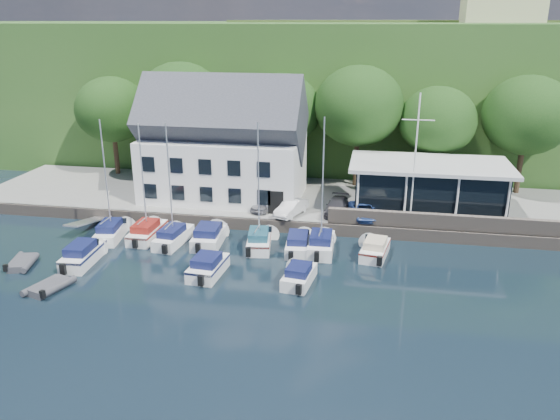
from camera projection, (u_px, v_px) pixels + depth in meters
The scene contains 33 objects.
ground at pixel (263, 297), 34.17m from camera, with size 180.00×180.00×0.00m, color black.
quay at pixel (302, 202), 50.26m from camera, with size 60.00×13.00×1.00m, color gray.
quay_face at pixel (291, 227), 44.22m from camera, with size 60.00×0.30×1.00m, color #695E54.
hillside at pixel (340, 74), 89.12m from camera, with size 160.00×75.00×16.00m, color #2D5720.
field_patch at pixel (393, 21), 92.53m from camera, with size 50.00×30.00×0.30m, color #596633.
harbor_building at pixel (224, 150), 48.89m from camera, with size 14.40×8.20×8.70m, color white, non-canonical shape.
club_pavilion at pixel (428, 186), 46.19m from camera, with size 13.20×7.20×4.10m, color black, non-canonical shape.
seawall at pixel (444, 222), 42.23m from camera, with size 18.00×0.50×1.20m, color #695E54.
gangway at pixel (91, 229), 45.27m from camera, with size 1.20×6.00×1.40m, color silver, non-canonical shape.
car_silver at pixel (265, 203), 46.53m from camera, with size 1.36×3.39×1.15m, color #A2A2A7.
car_white at pixel (291, 207), 45.32m from camera, with size 1.35×3.86×1.27m, color silver.
car_dgrey at pixel (337, 206), 45.69m from camera, with size 1.70×4.19×1.22m, color #333238.
car_blue at pixel (364, 210), 44.71m from camera, with size 1.46×3.70×1.27m, color #2E4A8D.
flagpole at pixel (415, 159), 42.37m from camera, with size 2.46×0.20×10.25m, color white, non-canonical shape.
tree_0 at pixel (113, 126), 56.13m from camera, with size 7.35×7.35×10.05m, color #143810, non-canonical shape.
tree_1 at pixel (182, 122), 54.08m from camera, with size 8.51×8.51×11.63m, color #143810, non-canonical shape.
tree_2 at pixel (281, 128), 53.69m from camera, with size 7.76×7.76×10.60m, color #143810, non-canonical shape.
tree_3 at pixel (358, 127), 51.90m from camera, with size 8.42×8.42×11.50m, color #143810, non-canonical shape.
tree_4 at pixel (436, 139), 50.87m from camera, with size 7.13×7.13×9.74m, color #143810, non-canonical shape.
tree_5 at pixel (524, 136), 49.58m from camera, with size 7.94×7.94×10.85m, color #143810, non-canonical shape.
boat_r1_0 at pixel (107, 185), 41.91m from camera, with size 1.83×6.26×8.70m, color white, non-canonical shape.
boat_r1_1 at pixel (143, 185), 41.77m from camera, with size 1.95×6.21×8.81m, color white, non-canonical shape.
boat_r1_2 at pixel (170, 190), 40.89m from camera, with size 1.78×6.30×8.61m, color white, non-canonical shape.
boat_r1_3 at pixel (209, 234), 41.99m from camera, with size 2.18×6.04×1.55m, color white, non-canonical shape.
boat_r1_4 at pixel (259, 191), 40.07m from camera, with size 1.85×5.90×8.93m, color white, non-canonical shape.
boat_r1_5 at pixel (298, 241), 40.91m from camera, with size 1.86×6.21×1.36m, color white, non-canonical shape.
boat_r1_6 at pixel (323, 191), 39.21m from camera, with size 1.98×6.00×9.56m, color white, non-canonical shape.
boat_r1_7 at pixel (375, 247), 39.77m from camera, with size 1.84×5.29×1.41m, color white, non-canonical shape.
boat_r2_0 at pixel (83, 253), 38.66m from camera, with size 1.86×6.27×1.57m, color white, non-canonical shape.
boat_r2_2 at pixel (208, 265), 36.88m from camera, with size 2.04×5.33×1.48m, color white, non-canonical shape.
boat_r2_3 at pixel (299, 274), 35.72m from camera, with size 1.80×4.93×1.34m, color white, non-canonical shape.
dinghy_0 at pixel (22, 262), 38.30m from camera, with size 1.72×2.87×0.67m, color #3D3D42, non-canonical shape.
dinghy_1 at pixel (49, 285), 34.86m from camera, with size 1.77×2.94×0.69m, color #3D3D42, non-canonical shape.
Camera 1 is at (6.42, -29.78, 16.42)m, focal length 35.00 mm.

